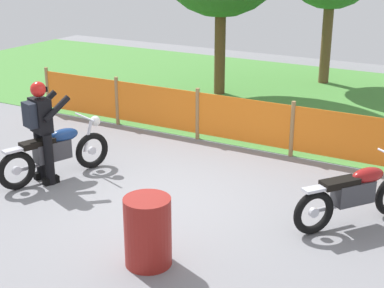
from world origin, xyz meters
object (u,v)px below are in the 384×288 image
(rider_trailing, at_px, (41,127))
(motorcycle_lead, at_px, (356,194))
(motorcycle_trailing, at_px, (56,152))
(oil_drum, at_px, (148,232))

(rider_trailing, bearing_deg, motorcycle_lead, -59.05)
(motorcycle_trailing, height_order, oil_drum, motorcycle_trailing)
(motorcycle_lead, height_order, motorcycle_trailing, motorcycle_trailing)
(rider_trailing, distance_m, oil_drum, 3.23)
(rider_trailing, bearing_deg, oil_drum, -94.86)
(motorcycle_trailing, bearing_deg, motorcycle_lead, -61.31)
(motorcycle_trailing, relative_size, oil_drum, 2.23)
(motorcycle_lead, xyz_separation_m, motorcycle_trailing, (-4.77, -0.79, 0.01))
(motorcycle_trailing, bearing_deg, oil_drum, -98.79)
(rider_trailing, bearing_deg, motorcycle_trailing, 0.51)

